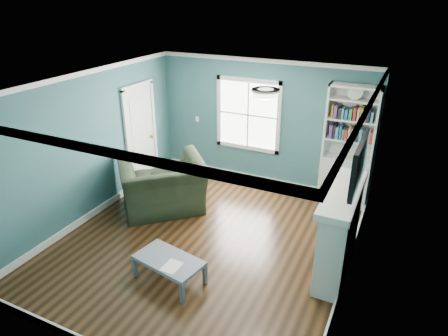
% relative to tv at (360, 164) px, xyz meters
% --- Properties ---
extents(floor, '(5.00, 5.00, 0.00)m').
position_rel_tv_xyz_m(floor, '(-2.20, -0.20, -1.72)').
color(floor, black).
rests_on(floor, ground).
extents(room_walls, '(5.00, 5.00, 5.00)m').
position_rel_tv_xyz_m(room_walls, '(-2.20, -0.20, -0.14)').
color(room_walls, '#325864').
rests_on(room_walls, ground).
extents(trim, '(4.50, 5.00, 2.60)m').
position_rel_tv_xyz_m(trim, '(-2.20, -0.20, -0.49)').
color(trim, white).
rests_on(trim, ground).
extents(window, '(1.40, 0.06, 1.50)m').
position_rel_tv_xyz_m(window, '(-2.50, 2.29, -0.27)').
color(window, white).
rests_on(window, room_walls).
extents(bookshelf, '(0.90, 0.35, 2.31)m').
position_rel_tv_xyz_m(bookshelf, '(-0.43, 2.10, -0.80)').
color(bookshelf, silver).
rests_on(bookshelf, ground).
extents(fireplace, '(0.44, 1.58, 1.30)m').
position_rel_tv_xyz_m(fireplace, '(-0.12, 0.00, -1.09)').
color(fireplace, black).
rests_on(fireplace, ground).
extents(tv, '(0.06, 1.10, 0.65)m').
position_rel_tv_xyz_m(tv, '(0.00, 0.00, 0.00)').
color(tv, black).
rests_on(tv, fireplace).
extents(door, '(0.12, 0.98, 2.17)m').
position_rel_tv_xyz_m(door, '(-4.42, 1.20, -0.65)').
color(door, silver).
rests_on(door, ground).
extents(ceiling_fixture, '(0.38, 0.38, 0.15)m').
position_rel_tv_xyz_m(ceiling_fixture, '(-1.30, -0.10, 0.82)').
color(ceiling_fixture, white).
rests_on(ceiling_fixture, room_walls).
extents(light_switch, '(0.08, 0.01, 0.12)m').
position_rel_tv_xyz_m(light_switch, '(-3.70, 2.28, -0.52)').
color(light_switch, white).
rests_on(light_switch, room_walls).
extents(recliner, '(1.76, 1.73, 1.31)m').
position_rel_tv_xyz_m(recliner, '(-3.42, 0.41, -1.07)').
color(recliner, black).
rests_on(recliner, ground).
extents(coffee_table, '(1.05, 0.70, 0.35)m').
position_rel_tv_xyz_m(coffee_table, '(-2.22, -1.27, -1.42)').
color(coffee_table, '#535963').
rests_on(coffee_table, ground).
extents(paper_sheet, '(0.23, 0.29, 0.00)m').
position_rel_tv_xyz_m(paper_sheet, '(-2.09, -1.39, -1.37)').
color(paper_sheet, white).
rests_on(paper_sheet, coffee_table).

